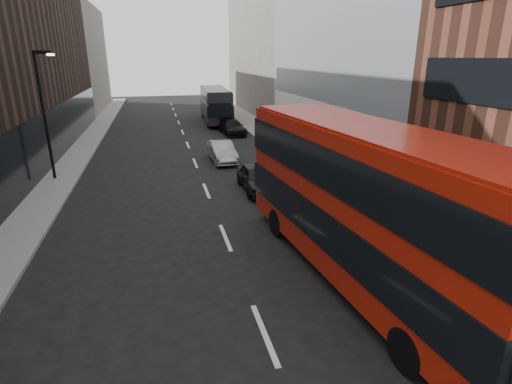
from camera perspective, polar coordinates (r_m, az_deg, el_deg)
sidewalk_right at (r=33.52m, az=3.39°, el=7.15°), size 3.00×80.00×0.15m
sidewalk_left at (r=32.56m, az=-23.78°, el=5.23°), size 2.00×80.00×0.15m
building_modern_block at (r=30.75m, az=13.97°, el=24.03°), size 5.03×22.00×20.00m
building_victorian at (r=52.23m, az=1.37°, el=21.92°), size 6.50×24.00×21.00m
building_left_mid at (r=37.48m, az=-29.51°, el=16.77°), size 5.00×24.00×14.00m
building_left_far at (r=59.06m, az=-24.00°, el=16.98°), size 5.00×20.00×13.00m
street_lamp at (r=25.19m, az=-27.96°, el=10.61°), size 1.06×0.22×7.00m
red_bus at (r=12.60m, az=15.28°, el=-0.90°), size 4.02×12.44×4.94m
grey_bus at (r=44.71m, az=-5.86°, el=12.41°), size 3.15×11.19×3.58m
car_a at (r=21.32m, az=0.13°, el=2.06°), size 1.67×4.11×1.40m
car_b at (r=27.43m, az=-4.89°, el=5.78°), size 1.61×4.23×1.38m
car_c at (r=37.29m, az=-3.42°, el=9.25°), size 2.18×4.67×1.32m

